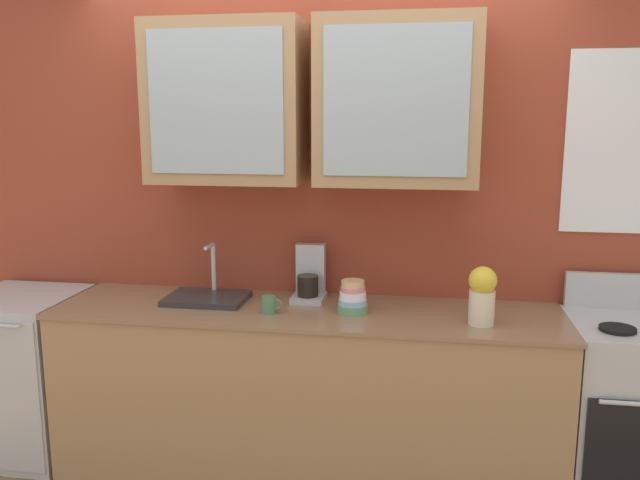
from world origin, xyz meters
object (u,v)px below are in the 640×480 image
sink_faucet (207,297)px  cup_near_sink (269,305)px  stove_range (635,414)px  bowl_stack (353,298)px  vase (482,295)px  coffee_maker (310,279)px  dishwasher (25,374)px

sink_faucet → cup_near_sink: bearing=-23.6°
stove_range → bowl_stack: (-1.36, -0.02, 0.52)m
stove_range → vase: size_ratio=3.90×
stove_range → vase: (-0.75, -0.11, 0.59)m
coffee_maker → stove_range: bearing=-6.6°
cup_near_sink → dishwasher: bearing=176.1°
stove_range → sink_faucet: size_ratio=2.61×
stove_range → cup_near_sink: bearing=-176.7°
coffee_maker → bowl_stack: bearing=-38.7°
vase → dishwasher: size_ratio=0.31×
bowl_stack → cup_near_sink: (-0.40, -0.08, -0.03)m
cup_near_sink → coffee_maker: bearing=62.4°
bowl_stack → coffee_maker: (-0.25, 0.20, 0.03)m
stove_range → cup_near_sink: (-1.76, -0.10, 0.49)m
bowl_stack → cup_near_sink: 0.41m
sink_faucet → dishwasher: 1.15m
dishwasher → coffee_maker: (1.57, 0.19, 0.56)m
vase → stove_range: bearing=8.5°
vase → sink_faucet: bearing=172.9°
dishwasher → coffee_maker: coffee_maker is taller
stove_range → cup_near_sink: stove_range is taller
sink_faucet → vase: bearing=-7.1°
sink_faucet → bowl_stack: sink_faucet is taller
cup_near_sink → dishwasher: 1.51m
bowl_stack → vase: (0.61, -0.09, 0.07)m
vase → cup_near_sink: size_ratio=2.63×
bowl_stack → dishwasher: bowl_stack is taller
sink_faucet → coffee_maker: (0.53, 0.12, 0.08)m
stove_range → dishwasher: bearing=-179.9°
coffee_maker → cup_near_sink: bearing=-117.6°
coffee_maker → dishwasher: bearing=-173.1°
vase → cup_near_sink: bearing=179.4°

